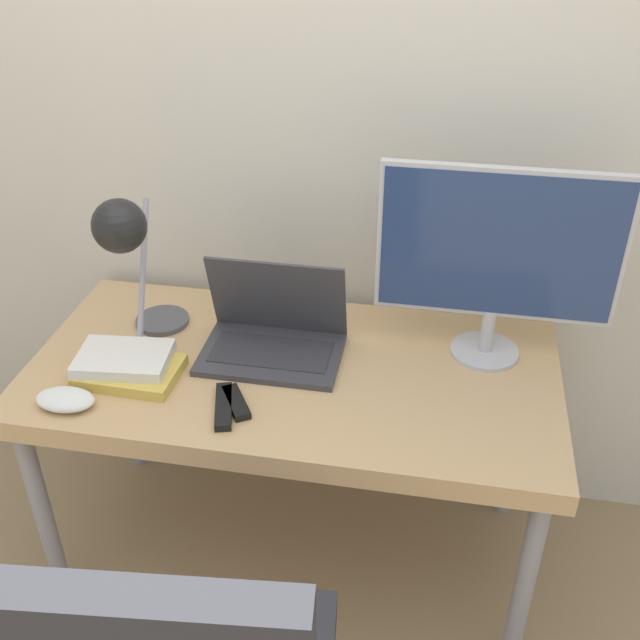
# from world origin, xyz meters

# --- Properties ---
(wall_back) EXTENTS (8.00, 0.05, 2.60)m
(wall_back) POSITION_xyz_m (0.00, 0.78, 1.30)
(wall_back) COLOR beige
(wall_back) RESTS_ON ground_plane
(desk) EXTENTS (1.42, 0.71, 0.72)m
(desk) POSITION_xyz_m (0.00, 0.36, 0.65)
(desk) COLOR tan
(desk) RESTS_ON ground_plane
(laptop) EXTENTS (0.38, 0.26, 0.26)m
(laptop) POSITION_xyz_m (-0.07, 0.42, 0.77)
(laptop) COLOR #38383D
(laptop) RESTS_ON desk
(monitor) EXTENTS (0.62, 0.19, 0.53)m
(monitor) POSITION_xyz_m (0.51, 0.52, 1.03)
(monitor) COLOR #B7B7BC
(monitor) RESTS_ON desk
(desk_lamp) EXTENTS (0.15, 0.32, 0.46)m
(desk_lamp) POSITION_xyz_m (-0.42, 0.35, 1.06)
(desk_lamp) COLOR #4C4C51
(desk_lamp) RESTS_ON desk
(book_stack) EXTENTS (0.28, 0.20, 0.06)m
(book_stack) POSITION_xyz_m (-0.42, 0.24, 0.75)
(book_stack) COLOR gold
(book_stack) RESTS_ON desk
(tv_remote) EXTENTS (0.10, 0.13, 0.02)m
(tv_remote) POSITION_xyz_m (-0.10, 0.17, 0.73)
(tv_remote) COLOR black
(tv_remote) RESTS_ON desk
(media_remote) EXTENTS (0.08, 0.17, 0.02)m
(media_remote) POSITION_xyz_m (-0.13, 0.15, 0.73)
(media_remote) COLOR black
(media_remote) RESTS_ON desk
(game_controller) EXTENTS (0.15, 0.09, 0.04)m
(game_controller) POSITION_xyz_m (-0.52, 0.09, 0.74)
(game_controller) COLOR white
(game_controller) RESTS_ON desk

